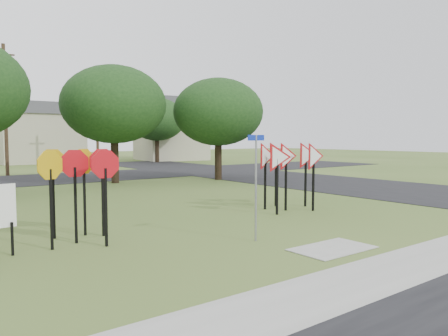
{
  "coord_description": "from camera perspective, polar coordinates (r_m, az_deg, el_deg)",
  "views": [
    {
      "loc": [
        -8.26,
        -8.98,
        2.66
      ],
      "look_at": [
        0.85,
        3.0,
        1.6
      ],
      "focal_mm": 35.0,
      "sensor_mm": 36.0,
      "label": 1
    }
  ],
  "objects": [
    {
      "name": "far_pole_b",
      "position": [
        39.67,
        -16.24,
        6.31
      ],
      "size": [
        1.4,
        0.24,
        8.5
      ],
      "color": "#42311E",
      "rests_on": "ground"
    },
    {
      "name": "yield_sign_cluster",
      "position": [
        16.15,
        8.3,
        1.14
      ],
      "size": [
        3.24,
        1.79,
        2.53
      ],
      "color": "black",
      "rests_on": "ground"
    },
    {
      "name": "tree_near_mid",
      "position": [
        26.15,
        -14.19,
        8.03
      ],
      "size": [
        6.0,
        6.0,
        6.8
      ],
      "color": "black",
      "rests_on": "ground"
    },
    {
      "name": "tree_far_right",
      "position": [
        46.68,
        -8.78,
        6.3
      ],
      "size": [
        6.0,
        6.0,
        6.8
      ],
      "color": "black",
      "rests_on": "ground"
    },
    {
      "name": "street_right",
      "position": [
        27.89,
        9.58,
        -1.48
      ],
      "size": [
        8.0,
        50.0,
        0.02
      ],
      "primitive_type": "cube",
      "color": "black",
      "rests_on": "ground"
    },
    {
      "name": "sidewalk",
      "position": [
        9.91,
        22.31,
        -11.8
      ],
      "size": [
        30.0,
        1.6,
        0.02
      ],
      "primitive_type": "cube",
      "color": "gray",
      "rests_on": "ground"
    },
    {
      "name": "street_far",
      "position": [
        30.25,
        -21.26,
        -1.27
      ],
      "size": [
        60.0,
        8.0,
        0.02
      ],
      "primitive_type": "cube",
      "color": "black",
      "rests_on": "ground"
    },
    {
      "name": "curb_pad",
      "position": [
        10.89,
        13.99,
        -10.18
      ],
      "size": [
        2.0,
        1.2,
        0.02
      ],
      "primitive_type": "cube",
      "color": "gray",
      "rests_on": "ground"
    },
    {
      "name": "tree_near_right",
      "position": [
        27.39,
        -0.76,
        7.31
      ],
      "size": [
        5.6,
        5.6,
        6.33
      ],
      "color": "black",
      "rests_on": "ground"
    },
    {
      "name": "house_right",
      "position": [
        52.1,
        -6.99,
        5.09
      ],
      "size": [
        8.3,
        8.3,
        7.2
      ],
      "color": "#B3AF90",
      "rests_on": "ground"
    },
    {
      "name": "ground",
      "position": [
        12.49,
        5.29,
        -8.29
      ],
      "size": [
        140.0,
        140.0,
        0.0
      ],
      "primitive_type": "plane",
      "color": "#405A22"
    },
    {
      "name": "street_name_sign",
      "position": [
        11.13,
        4.19,
        -1.56
      ],
      "size": [
        0.56,
        0.05,
        2.72
      ],
      "color": "gray",
      "rests_on": "ground"
    },
    {
      "name": "far_pole_a",
      "position": [
        33.63,
        -26.66,
        6.91
      ],
      "size": [
        1.4,
        0.24,
        9.0
      ],
      "color": "#42311E",
      "rests_on": "ground"
    },
    {
      "name": "stop_sign_cluster",
      "position": [
        11.67,
        -18.47,
        -0.55
      ],
      "size": [
        2.24,
        1.86,
        2.38
      ],
      "color": "black",
      "rests_on": "ground"
    },
    {
      "name": "house_mid",
      "position": [
        50.5,
        -23.26,
        4.26
      ],
      "size": [
        8.4,
        8.4,
        6.2
      ],
      "color": "#B3AF90",
      "rests_on": "ground"
    }
  ]
}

